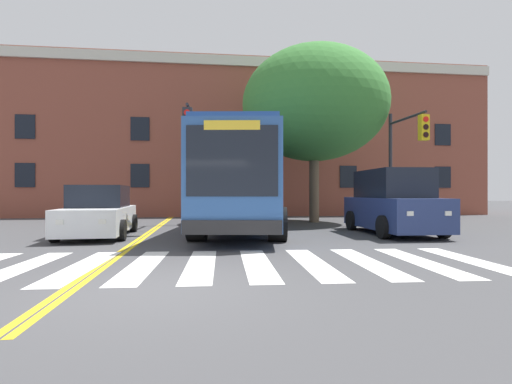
{
  "coord_description": "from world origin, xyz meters",
  "views": [
    {
      "loc": [
        0.83,
        -6.29,
        1.48
      ],
      "look_at": [
        2.66,
        8.3,
        1.51
      ],
      "focal_mm": 28.0,
      "sensor_mm": 36.0,
      "label": 1
    }
  ],
  "objects_px": {
    "traffic_light_overhead": "(193,146)",
    "traffic_light_near_corner": "(404,148)",
    "car_navy_far_lane": "(392,204)",
    "city_bus": "(243,181)",
    "street_tree_curbside_large": "(314,104)",
    "car_white_near_lane": "(99,213)"
  },
  "relations": [
    {
      "from": "city_bus",
      "to": "car_navy_far_lane",
      "type": "height_order",
      "value": "city_bus"
    },
    {
      "from": "traffic_light_near_corner",
      "to": "street_tree_curbside_large",
      "type": "xyz_separation_m",
      "value": [
        -3.02,
        3.34,
        2.56
      ]
    },
    {
      "from": "city_bus",
      "to": "street_tree_curbside_large",
      "type": "xyz_separation_m",
      "value": [
        3.95,
        3.83,
        3.99
      ]
    },
    {
      "from": "car_white_near_lane",
      "to": "traffic_light_near_corner",
      "type": "height_order",
      "value": "traffic_light_near_corner"
    },
    {
      "from": "traffic_light_near_corner",
      "to": "traffic_light_overhead",
      "type": "bearing_deg",
      "value": 175.89
    },
    {
      "from": "car_navy_far_lane",
      "to": "traffic_light_near_corner",
      "type": "xyz_separation_m",
      "value": [
        1.72,
        2.44,
        2.28
      ]
    },
    {
      "from": "city_bus",
      "to": "traffic_light_near_corner",
      "type": "distance_m",
      "value": 7.13
    },
    {
      "from": "traffic_light_near_corner",
      "to": "street_tree_curbside_large",
      "type": "bearing_deg",
      "value": 132.13
    },
    {
      "from": "traffic_light_overhead",
      "to": "street_tree_curbside_large",
      "type": "bearing_deg",
      "value": 24.58
    },
    {
      "from": "traffic_light_overhead",
      "to": "traffic_light_near_corner",
      "type": "bearing_deg",
      "value": -4.11
    },
    {
      "from": "city_bus",
      "to": "street_tree_curbside_large",
      "type": "bearing_deg",
      "value": 44.1
    },
    {
      "from": "street_tree_curbside_large",
      "to": "car_navy_far_lane",
      "type": "bearing_deg",
      "value": -77.27
    },
    {
      "from": "city_bus",
      "to": "traffic_light_overhead",
      "type": "relative_size",
      "value": 2.33
    },
    {
      "from": "car_white_near_lane",
      "to": "traffic_light_overhead",
      "type": "bearing_deg",
      "value": 40.58
    },
    {
      "from": "city_bus",
      "to": "car_white_near_lane",
      "type": "relative_size",
      "value": 2.43
    },
    {
      "from": "car_white_near_lane",
      "to": "traffic_light_overhead",
      "type": "xyz_separation_m",
      "value": [
        3.08,
        2.64,
        2.65
      ]
    },
    {
      "from": "city_bus",
      "to": "car_white_near_lane",
      "type": "distance_m",
      "value": 5.38
    },
    {
      "from": "car_navy_far_lane",
      "to": "traffic_light_near_corner",
      "type": "distance_m",
      "value": 3.75
    },
    {
      "from": "car_white_near_lane",
      "to": "traffic_light_near_corner",
      "type": "xyz_separation_m",
      "value": [
        12.0,
        2.0,
        2.58
      ]
    },
    {
      "from": "car_navy_far_lane",
      "to": "traffic_light_overhead",
      "type": "height_order",
      "value": "traffic_light_overhead"
    },
    {
      "from": "city_bus",
      "to": "street_tree_curbside_large",
      "type": "distance_m",
      "value": 6.79
    },
    {
      "from": "car_white_near_lane",
      "to": "traffic_light_overhead",
      "type": "height_order",
      "value": "traffic_light_overhead"
    }
  ]
}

